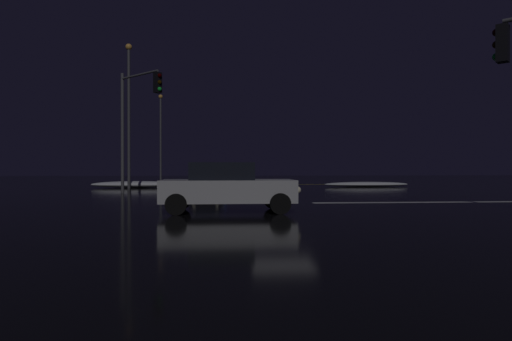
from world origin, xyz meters
TOP-DOWN VIEW (x-y plane):
  - ground at (0.00, 0.00)m, footprint 120.00×120.00m
  - stop_line_north at (0.00, 7.52)m, footprint 0.35×12.82m
  - centre_line_ns at (0.00, 19.12)m, footprint 22.00×0.15m
  - crosswalk_bar_east at (7.62, 0.00)m, footprint 12.82×0.40m
  - snow_bank_left_curb at (-8.32, 14.08)m, footprint 6.20×1.50m
  - snow_bank_right_curb at (8.32, 14.37)m, footprint 6.30×1.50m
  - sedan_black at (-3.29, 9.82)m, footprint 2.02×4.33m
  - sedan_blue at (-2.90, 15.32)m, footprint 2.02×4.33m
  - sedan_orange at (-3.44, 21.97)m, footprint 2.02×4.33m
  - sedan_silver_crossing at (-2.26, -3.20)m, footprint 4.33×2.02m
  - traffic_signal_nw at (-6.99, 6.99)m, footprint 2.58×2.58m
  - streetlamp_left_far at (-8.62, 29.12)m, footprint 0.44×0.44m
  - streetlamp_left_near at (-8.62, 13.12)m, footprint 0.44×0.44m

SIDE VIEW (x-z plane):
  - ground at x=0.00m, z-range -0.10..0.00m
  - stop_line_north at x=0.00m, z-range 0.00..0.01m
  - centre_line_ns at x=0.00m, z-range 0.00..0.01m
  - crosswalk_bar_east at x=7.62m, z-range 0.00..0.01m
  - snow_bank_right_curb at x=8.32m, z-range 0.00..0.36m
  - snow_bank_left_curb at x=-8.32m, z-range 0.00..0.46m
  - sedan_black at x=-3.29m, z-range 0.02..1.59m
  - sedan_blue at x=-2.90m, z-range 0.02..1.59m
  - sedan_orange at x=-3.44m, z-range 0.02..1.59m
  - sedan_silver_crossing at x=-2.26m, z-range 0.02..1.59m
  - traffic_signal_nw at x=-6.99m, z-range 1.20..7.89m
  - streetlamp_left_far at x=-8.62m, z-range 0.69..9.73m
  - streetlamp_left_near at x=-8.62m, z-range 0.70..10.51m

